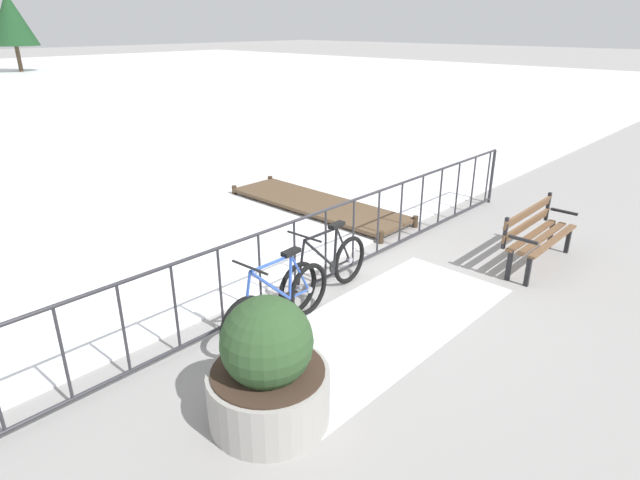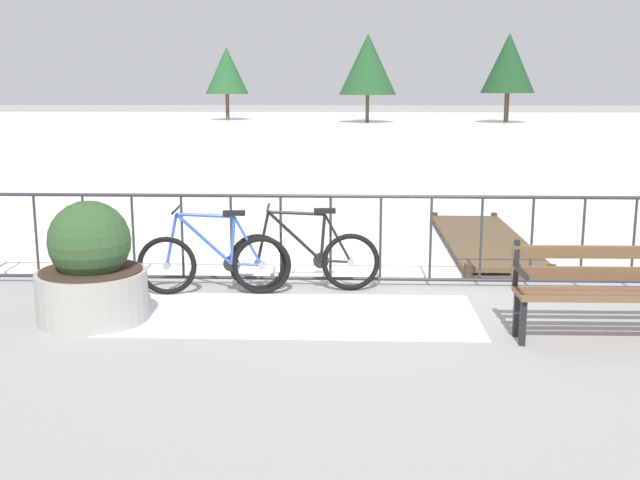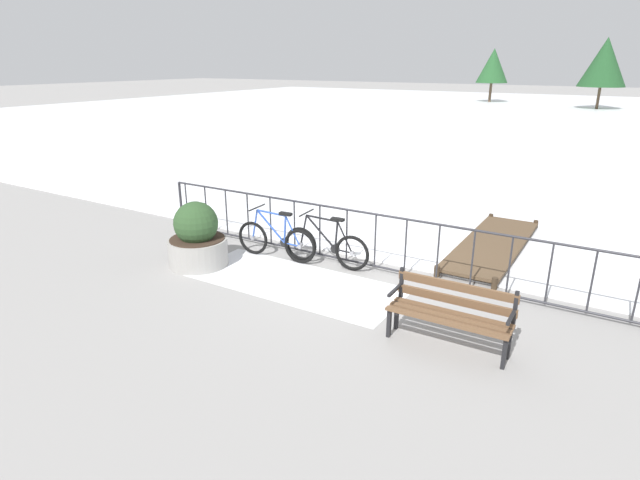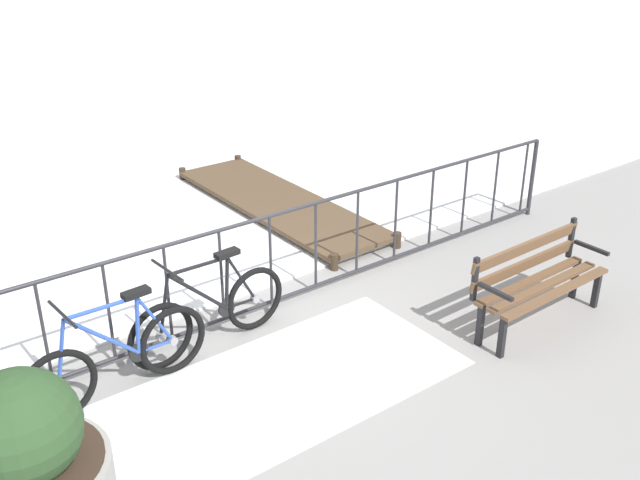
# 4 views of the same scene
# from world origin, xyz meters

# --- Properties ---
(ground_plane) EXTENTS (160.00, 160.00, 0.00)m
(ground_plane) POSITION_xyz_m (0.00, 0.00, 0.00)
(ground_plane) COLOR gray
(snow_patch) EXTENTS (3.76, 1.56, 0.01)m
(snow_patch) POSITION_xyz_m (-0.65, -1.20, 0.00)
(snow_patch) COLOR white
(snow_patch) RESTS_ON ground
(railing_fence) EXTENTS (9.06, 0.06, 1.07)m
(railing_fence) POSITION_xyz_m (0.00, 0.00, 0.56)
(railing_fence) COLOR #2D2D33
(railing_fence) RESTS_ON ground
(bicycle_near_railing) EXTENTS (1.71, 0.52, 0.97)m
(bicycle_near_railing) POSITION_xyz_m (-0.57, -0.26, 0.37)
(bicycle_near_railing) COLOR black
(bicycle_near_railing) RESTS_ON ground
(bicycle_second) EXTENTS (1.71, 0.52, 0.97)m
(bicycle_second) POSITION_xyz_m (-1.56, -0.45, 0.37)
(bicycle_second) COLOR black
(bicycle_second) RESTS_ON ground
(park_bench) EXTENTS (1.61, 0.50, 0.89)m
(park_bench) POSITION_xyz_m (2.24, -1.81, 0.51)
(park_bench) COLOR brown
(park_bench) RESTS_ON ground
(planter_with_shrub) EXTENTS (1.08, 1.08, 1.20)m
(planter_with_shrub) POSITION_xyz_m (-2.61, -1.45, 0.51)
(planter_with_shrub) COLOR #9E9B96
(planter_with_shrub) RESTS_ON ground
(wooden_dock) EXTENTS (1.10, 3.86, 0.20)m
(wooden_dock) POSITION_xyz_m (1.85, 2.18, 0.12)
(wooden_dock) COLOR brown
(wooden_dock) RESTS_ON ground
(tree_far_west) EXTENTS (3.20, 3.20, 5.32)m
(tree_far_west) POSITION_xyz_m (9.36, 38.74, 3.55)
(tree_far_west) COLOR brown
(tree_far_west) RESTS_ON ground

